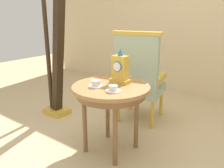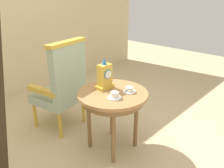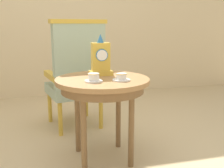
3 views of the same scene
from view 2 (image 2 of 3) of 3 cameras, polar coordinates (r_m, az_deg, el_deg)
ground_plane at (r=2.58m, az=-1.21°, el=-16.70°), size 10.00×10.00×0.00m
wall_back at (r=3.94m, az=-26.58°, el=16.86°), size 6.00×0.10×2.80m
side_table at (r=2.32m, az=0.15°, el=-3.84°), size 0.74×0.74×0.68m
teacup_left at (r=2.14m, az=0.68°, el=-2.97°), size 0.13×0.13×0.06m
teacup_right at (r=2.28m, az=4.46°, el=-1.52°), size 0.13×0.13×0.06m
mantel_clock at (r=2.32m, az=-1.90°, el=1.96°), size 0.19×0.11×0.34m
armchair at (r=2.77m, az=-12.54°, el=-0.15°), size 0.64×0.63×1.14m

